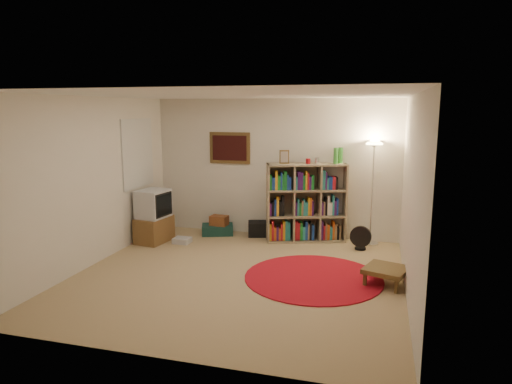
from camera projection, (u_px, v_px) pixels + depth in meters
The scene contains 12 objects.
room at pixel (235, 187), 6.26m from camera, with size 4.54×4.54×2.54m.
bookshelf at pixel (305, 204), 8.03m from camera, with size 1.43×0.81×1.66m.
floor_lamp at pixel (374, 158), 7.66m from camera, with size 0.38×0.38×1.80m.
floor_fan at pixel (361, 238), 7.58m from camera, with size 0.36×0.20×0.40m.
tv_stand at pixel (154, 217), 7.99m from camera, with size 0.53×0.70×0.93m.
dvd_box at pixel (182, 240), 7.98m from camera, with size 0.29×0.24×0.10m.
suitcase at pixel (217, 229), 8.53m from camera, with size 0.66×0.54×0.18m.
wicker_basket at pixel (219, 220), 8.46m from camera, with size 0.33×0.25×0.18m.
duffel_bag at pixel (259, 229), 8.43m from camera, with size 0.45×0.41×0.26m.
paper_towel at pixel (280, 231), 8.25m from camera, with size 0.16×0.16×0.27m.
red_rug at pixel (313, 277), 6.33m from camera, with size 1.91×1.91×0.02m.
side_table at pixel (386, 270), 6.06m from camera, with size 0.66×0.66×0.24m.
Camera 1 is at (1.85, -5.82, 2.32)m, focal length 32.00 mm.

